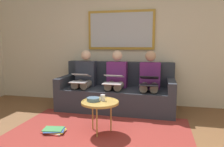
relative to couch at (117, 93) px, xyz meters
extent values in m
cube|color=beige|center=(0.00, -0.48, 0.99)|extent=(6.00, 0.12, 2.60)
cube|color=maroon|center=(0.00, 1.27, -0.31)|extent=(2.60, 1.80, 0.01)
cube|color=#2D333D|center=(0.00, 0.07, -0.10)|extent=(2.20, 0.90, 0.42)
cube|color=#2D333D|center=(0.00, -0.28, 0.35)|extent=(2.20, 0.20, 0.48)
cube|color=#2D333D|center=(-1.03, 0.07, 0.21)|extent=(0.14, 0.90, 0.20)
cube|color=#2D333D|center=(1.03, 0.07, 0.21)|extent=(0.14, 0.90, 0.20)
cube|color=#B7892D|center=(0.00, -0.39, 1.24)|extent=(1.40, 0.04, 0.80)
cube|color=#B2B7BC|center=(0.00, -0.37, 1.24)|extent=(1.30, 0.01, 0.70)
cylinder|color=tan|center=(-0.01, 1.22, 0.13)|extent=(0.54, 0.54, 0.03)
torus|color=tan|center=(-0.01, 1.22, 0.14)|extent=(0.54, 0.54, 0.02)
cylinder|color=#B28E42|center=(-0.01, 1.38, -0.10)|extent=(0.02, 0.02, 0.43)
cylinder|color=#B28E42|center=(-0.15, 1.14, -0.10)|extent=(0.02, 0.02, 0.43)
cylinder|color=#B28E42|center=(0.13, 1.14, -0.10)|extent=(0.02, 0.02, 0.43)
cylinder|color=silver|center=(-0.04, 1.16, 0.19)|extent=(0.07, 0.07, 0.09)
cylinder|color=slate|center=(0.09, 1.20, 0.17)|extent=(0.18, 0.18, 0.05)
cube|color=#66236B|center=(-0.64, -0.03, 0.36)|extent=(0.38, 0.22, 0.50)
sphere|color=tan|center=(-0.64, -0.03, 0.73)|extent=(0.20, 0.20, 0.20)
cylinder|color=gray|center=(-0.73, 0.18, 0.18)|extent=(0.14, 0.42, 0.14)
cylinder|color=gray|center=(-0.55, 0.18, 0.18)|extent=(0.14, 0.42, 0.14)
cylinder|color=gray|center=(-0.73, 0.39, -0.10)|extent=(0.11, 0.11, 0.42)
cylinder|color=gray|center=(-0.55, 0.39, -0.10)|extent=(0.11, 0.11, 0.42)
cube|color=black|center=(-0.64, 0.39, 0.25)|extent=(0.32, 0.21, 0.01)
cube|color=black|center=(-0.64, 0.25, 0.36)|extent=(0.32, 0.20, 0.08)
cube|color=#A5C6EA|center=(-0.64, 0.25, 0.36)|extent=(0.29, 0.18, 0.07)
cube|color=#66236B|center=(0.00, -0.03, 0.36)|extent=(0.38, 0.22, 0.50)
sphere|color=beige|center=(0.00, -0.03, 0.73)|extent=(0.20, 0.20, 0.20)
cylinder|color=gray|center=(-0.09, 0.18, 0.18)|extent=(0.14, 0.42, 0.14)
cylinder|color=gray|center=(0.09, 0.18, 0.18)|extent=(0.14, 0.42, 0.14)
cylinder|color=gray|center=(-0.09, 0.39, -0.10)|extent=(0.11, 0.11, 0.42)
cylinder|color=gray|center=(0.09, 0.39, -0.10)|extent=(0.11, 0.11, 0.42)
cube|color=white|center=(0.00, 0.39, 0.25)|extent=(0.34, 0.22, 0.01)
cube|color=white|center=(0.00, 0.25, 0.37)|extent=(0.34, 0.22, 0.07)
cube|color=#A5C6EA|center=(0.00, 0.25, 0.37)|extent=(0.30, 0.19, 0.06)
cube|color=#2D3342|center=(0.64, -0.03, 0.36)|extent=(0.38, 0.22, 0.50)
sphere|color=beige|center=(0.64, -0.03, 0.73)|extent=(0.20, 0.20, 0.20)
cylinder|color=gray|center=(0.55, 0.18, 0.18)|extent=(0.14, 0.42, 0.14)
cylinder|color=gray|center=(0.73, 0.18, 0.18)|extent=(0.14, 0.42, 0.14)
cylinder|color=gray|center=(0.55, 0.39, -0.10)|extent=(0.11, 0.11, 0.42)
cylinder|color=gray|center=(0.73, 0.39, -0.10)|extent=(0.11, 0.11, 0.42)
cube|color=silver|center=(0.64, 0.39, 0.25)|extent=(0.32, 0.22, 0.01)
cube|color=silver|center=(0.64, 0.24, 0.36)|extent=(0.32, 0.21, 0.08)
cube|color=#A5C6EA|center=(0.64, 0.25, 0.37)|extent=(0.29, 0.18, 0.06)
cube|color=red|center=(0.65, 1.38, -0.30)|extent=(0.31, 0.24, 0.01)
cube|color=white|center=(0.63, 1.37, -0.29)|extent=(0.30, 0.22, 0.01)
cube|color=yellow|center=(0.62, 1.37, -0.28)|extent=(0.30, 0.24, 0.01)
cube|color=#33569E|center=(0.62, 1.38, -0.27)|extent=(0.33, 0.27, 0.01)
cube|color=#3D8C4C|center=(0.65, 1.36, -0.26)|extent=(0.31, 0.24, 0.01)
camera|label=1|loc=(-0.84, 4.02, 0.96)|focal=34.15mm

